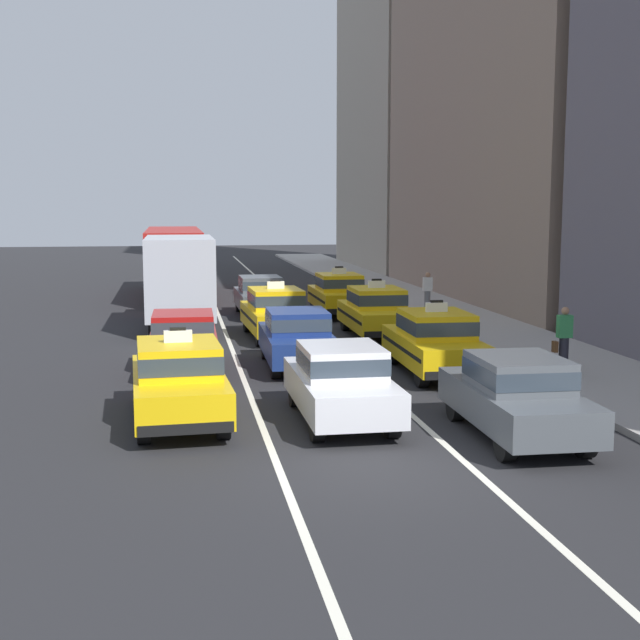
# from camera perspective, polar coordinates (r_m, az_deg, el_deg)

# --- Properties ---
(ground_plane) EXTENTS (160.00, 160.00, 0.00)m
(ground_plane) POSITION_cam_1_polar(r_m,az_deg,el_deg) (14.61, 3.67, -9.81)
(ground_plane) COLOR #232326
(lane_stripe_left_center) EXTENTS (0.14, 80.00, 0.01)m
(lane_stripe_left_center) POSITION_cam_1_polar(r_m,az_deg,el_deg) (33.88, -6.73, 0.21)
(lane_stripe_left_center) COLOR silver
(lane_stripe_left_center) RESTS_ON ground
(lane_stripe_center_right) EXTENTS (0.14, 80.00, 0.01)m
(lane_stripe_center_right) POSITION_cam_1_polar(r_m,az_deg,el_deg) (34.18, -1.36, 0.32)
(lane_stripe_center_right) COLOR silver
(lane_stripe_center_right) RESTS_ON ground
(sidewalk_curb) EXTENTS (4.00, 90.00, 0.15)m
(sidewalk_curb) POSITION_cam_1_polar(r_m,az_deg,el_deg) (30.70, 10.39, -0.51)
(sidewalk_curb) COLOR #9E9993
(sidewalk_curb) RESTS_ON ground
(building_facade_row) EXTENTS (6.00, 58.61, 34.83)m
(building_facade_row) POSITION_cam_1_polar(r_m,az_deg,el_deg) (44.43, 11.58, 18.72)
(building_facade_row) COLOR #5B5660
(building_facade_row) RESTS_ON ground
(taxi_left_nearest) EXTENTS (2.03, 4.64, 1.96)m
(taxi_left_nearest) POSITION_cam_1_polar(r_m,az_deg,el_deg) (17.57, -9.40, -3.93)
(taxi_left_nearest) COLOR black
(taxi_left_nearest) RESTS_ON ground
(sedan_left_second) EXTENTS (1.83, 4.33, 1.58)m
(sedan_left_second) POSITION_cam_1_polar(r_m,az_deg,el_deg) (22.86, -9.10, -1.31)
(sedan_left_second) COLOR black
(sedan_left_second) RESTS_ON ground
(box_truck_left_third) EXTENTS (2.32, 6.97, 3.27)m
(box_truck_left_third) POSITION_cam_1_polar(r_m,az_deg,el_deg) (31.04, -9.33, 2.77)
(box_truck_left_third) COLOR black
(box_truck_left_third) RESTS_ON ground
(bus_left_fourth) EXTENTS (2.58, 11.21, 3.22)m
(bus_left_fourth) POSITION_cam_1_polar(r_m,az_deg,el_deg) (41.71, -9.72, 4.05)
(bus_left_fourth) COLOR black
(bus_left_fourth) RESTS_ON ground
(sedan_center_nearest) EXTENTS (1.78, 4.31, 1.58)m
(sedan_center_nearest) POSITION_cam_1_polar(r_m,az_deg,el_deg) (17.38, 1.39, -4.06)
(sedan_center_nearest) COLOR black
(sedan_center_nearest) RESTS_ON ground
(sedan_center_second) EXTENTS (1.83, 4.33, 1.58)m
(sedan_center_second) POSITION_cam_1_polar(r_m,az_deg,el_deg) (23.11, -1.54, -1.12)
(sedan_center_second) COLOR black
(sedan_center_second) RESTS_ON ground
(taxi_center_third) EXTENTS (1.99, 4.63, 1.96)m
(taxi_center_third) POSITION_cam_1_polar(r_m,az_deg,el_deg) (28.24, -2.99, 0.54)
(taxi_center_third) COLOR black
(taxi_center_third) RESTS_ON ground
(sedan_center_fourth) EXTENTS (1.83, 4.33, 1.58)m
(sedan_center_fourth) POSITION_cam_1_polar(r_m,az_deg,el_deg) (34.01, -4.01, 1.70)
(sedan_center_fourth) COLOR black
(sedan_center_fourth) RESTS_ON ground
(sedan_right_nearest) EXTENTS (1.84, 4.33, 1.58)m
(sedan_right_nearest) POSITION_cam_1_polar(r_m,az_deg,el_deg) (16.58, 12.97, -4.84)
(sedan_right_nearest) COLOR black
(sedan_right_nearest) RESTS_ON ground
(taxi_right_second) EXTENTS (1.91, 4.60, 1.96)m
(taxi_right_second) POSITION_cam_1_polar(r_m,az_deg,el_deg) (22.37, 7.66, -1.40)
(taxi_right_second) COLOR black
(taxi_right_second) RESTS_ON ground
(taxi_right_third) EXTENTS (1.86, 4.58, 1.96)m
(taxi_right_third) POSITION_cam_1_polar(r_m,az_deg,el_deg) (28.55, 3.73, 0.62)
(taxi_right_third) COLOR black
(taxi_right_third) RESTS_ON ground
(taxi_right_fourth) EXTENTS (1.83, 4.56, 1.96)m
(taxi_right_fourth) POSITION_cam_1_polar(r_m,az_deg,el_deg) (34.20, 1.24, 1.80)
(taxi_right_fourth) COLOR black
(taxi_right_fourth) RESTS_ON ground
(pedestrian_mid_block) EXTENTS (0.36, 0.24, 1.56)m
(pedestrian_mid_block) POSITION_cam_1_polar(r_m,az_deg,el_deg) (34.53, 7.18, 1.90)
(pedestrian_mid_block) COLOR slate
(pedestrian_mid_block) RESTS_ON sidewalk_curb
(pedestrian_by_storefront) EXTENTS (0.47, 0.24, 1.69)m
(pedestrian_by_storefront) POSITION_cam_1_polar(r_m,az_deg,el_deg) (22.48, 15.94, -1.28)
(pedestrian_by_storefront) COLOR #23232D
(pedestrian_by_storefront) RESTS_ON sidewalk_curb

